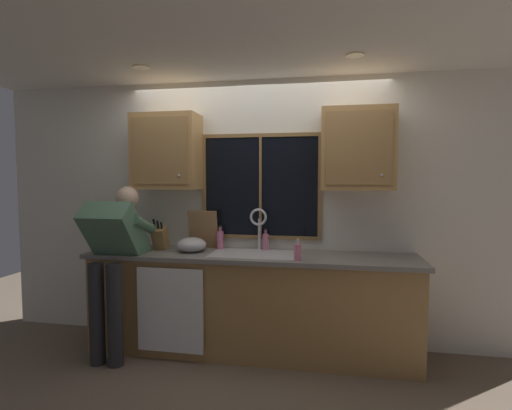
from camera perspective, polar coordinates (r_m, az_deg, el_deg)
name	(u,v)px	position (r m, az deg, el deg)	size (l,w,h in m)	color
back_wall	(257,212)	(3.86, 0.16, -0.97)	(5.34, 0.12, 2.55)	silver
ceiling	(204,3)	(2.44, -7.68, 27.29)	(5.34, 4.40, 0.04)	white
ceiling_downlight_left	(141,67)	(3.62, -16.54, 18.80)	(0.14, 0.14, 0.01)	#FFEAB2
ceiling_downlight_right	(355,55)	(3.27, 14.33, 20.51)	(0.14, 0.14, 0.01)	#FFEAB2
window_glass	(261,187)	(3.77, 0.69, 2.72)	(1.10, 0.02, 0.95)	black
window_frame_top	(261,135)	(3.79, 0.67, 10.19)	(1.17, 0.02, 0.04)	olive
window_frame_bottom	(260,237)	(3.81, 0.66, -4.72)	(1.17, 0.02, 0.04)	olive
window_frame_left	(204,186)	(3.90, -7.59, 2.72)	(0.04, 0.02, 0.95)	olive
window_frame_right	(320,187)	(3.71, 9.34, 2.65)	(0.04, 0.02, 0.95)	olive
window_mullion_center	(260,187)	(3.76, 0.66, 2.72)	(0.02, 0.02, 0.95)	olive
lower_cabinet_run	(250,305)	(3.69, -0.85, -14.45)	(2.94, 0.58, 0.88)	#A07744
countertop	(250,256)	(3.56, -0.92, -7.50)	(3.00, 0.62, 0.04)	slate
dishwasher_front	(170,310)	(3.58, -12.49, -14.84)	(0.60, 0.02, 0.74)	white
upper_cabinet_left	(167,152)	(3.88, -12.97, 7.60)	(0.63, 0.36, 0.72)	#B2844C
upper_cabinet_right	(357,149)	(3.58, 14.64, 7.90)	(0.63, 0.36, 0.72)	#B2844C
sink	(255,265)	(3.57, -0.12, -8.72)	(0.80, 0.46, 0.21)	#B7B7BC
faucet	(259,224)	(3.69, 0.51, -2.79)	(0.18, 0.09, 0.40)	silver
person_standing	(115,252)	(3.69, -20.04, -6.51)	(0.53, 0.70, 1.53)	#262628
knife_block	(160,238)	(3.86, -13.85, -4.77)	(0.12, 0.18, 0.32)	olive
cutting_board	(203,229)	(3.86, -7.72, -3.56)	(0.29, 0.02, 0.38)	#997047
mixing_bowl	(191,245)	(3.71, -9.46, -5.78)	(0.28, 0.28, 0.14)	#B7B7BC
soap_dispenser	(298,252)	(3.28, 6.12, -6.84)	(0.06, 0.07, 0.19)	pink
bottle_green_glass	(266,241)	(3.73, 1.42, -5.33)	(0.06, 0.06, 0.21)	pink
bottle_tall_clear	(220,239)	(3.81, -5.28, -5.04)	(0.07, 0.07, 0.22)	pink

